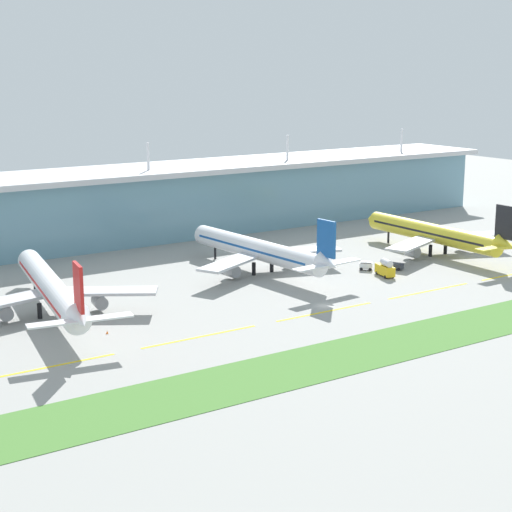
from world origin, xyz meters
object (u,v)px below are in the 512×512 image
at_px(airliner_near, 51,288).
at_px(airliner_far, 435,234).
at_px(safety_cone_left_wingtip, 107,332).
at_px(pushback_tug, 395,266).
at_px(baggage_cart, 366,266).
at_px(airliner_middle, 260,250).
at_px(fuel_truck, 385,268).

relative_size(airliner_near, airliner_far, 1.13).
bearing_deg(safety_cone_left_wingtip, pushback_tug, 5.78).
distance_m(baggage_cart, pushback_tug, 8.50).
bearing_deg(airliner_far, safety_cone_left_wingtip, -171.44).
distance_m(airliner_near, airliner_middle, 63.79).
xyz_separation_m(airliner_far, fuel_truck, (-31.62, -12.55, -4.18)).
distance_m(pushback_tug, safety_cone_left_wingtip, 93.23).
distance_m(airliner_far, safety_cone_left_wingtip, 118.06).
xyz_separation_m(airliner_near, baggage_cart, (90.20, -6.56, -5.19)).
bearing_deg(safety_cone_left_wingtip, airliner_near, 103.79).
relative_size(airliner_far, fuel_truck, 8.22).
bearing_deg(safety_cone_left_wingtip, airliner_far, 8.56).
height_order(airliner_near, airliner_middle, same).
xyz_separation_m(baggage_cart, pushback_tug, (7.46, -4.06, -0.16)).
height_order(baggage_cart, pushback_tug, baggage_cart).
distance_m(baggage_cart, safety_cone_left_wingtip, 86.34).
distance_m(airliner_far, pushback_tug, 25.76).
bearing_deg(pushback_tug, baggage_cart, 151.47).
bearing_deg(safety_cone_left_wingtip, fuel_truck, 3.36).
relative_size(fuel_truck, safety_cone_left_wingtip, 10.87).
bearing_deg(airliner_far, airliner_near, 178.84).
distance_m(airliner_near, airliner_far, 121.53).
bearing_deg(fuel_truck, airliner_near, 170.52).
relative_size(airliner_middle, pushback_tug, 12.82).
xyz_separation_m(airliner_middle, fuel_truck, (26.57, -22.83, -4.19)).
height_order(airliner_near, safety_cone_left_wingtip, airliner_near).
relative_size(airliner_middle, fuel_truck, 8.44).
distance_m(baggage_cart, fuel_truck, 8.51).
relative_size(airliner_middle, safety_cone_left_wingtip, 91.71).
bearing_deg(safety_cone_left_wingtip, airliner_middle, 25.47).
height_order(airliner_far, safety_cone_left_wingtip, airliner_far).
relative_size(baggage_cart, safety_cone_left_wingtip, 5.47).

